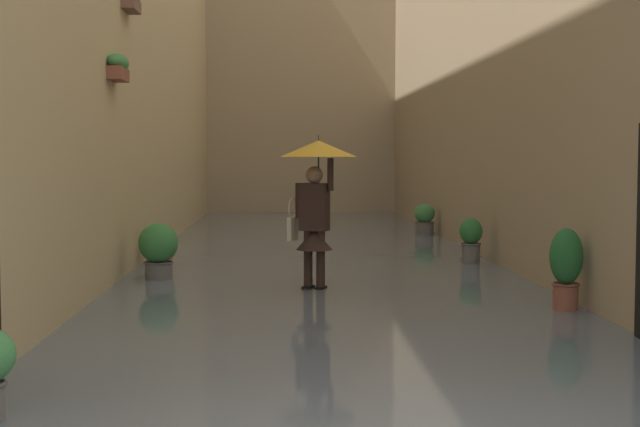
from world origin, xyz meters
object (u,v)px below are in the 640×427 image
potted_plant_far_left (424,220)px  potted_plant_near_right (162,245)px  person_wading (316,182)px  potted_plant_far_right (158,249)px  potted_plant_near_left (566,267)px  potted_plant_mid_left (471,240)px

potted_plant_far_left → potted_plant_near_right: bearing=46.6°
person_wading → potted_plant_far_right: bearing=-25.7°
person_wading → potted_plant_near_left: bearing=147.2°
potted_plant_far_right → person_wading: bearing=154.3°
potted_plant_near_left → potted_plant_mid_left: size_ratio=1.26×
potted_plant_far_right → potted_plant_mid_left: (-5.00, -1.78, -0.05)m
potted_plant_mid_left → person_wading: bearing=46.7°
potted_plant_far_left → potted_plant_mid_left: bearing=89.4°
potted_plant_far_right → potted_plant_far_left: (-5.05, -7.16, -0.09)m
person_wading → potted_plant_near_left: size_ratio=2.08×
person_wading → potted_plant_near_right: 3.84m
potted_plant_far_right → potted_plant_near_left: potted_plant_near_left is taller
potted_plant_far_left → potted_plant_mid_left: 5.37m
potted_plant_far_left → potted_plant_near_right: potted_plant_far_left is taller
person_wading → potted_plant_near_right: bearing=-48.2°
potted_plant_mid_left → potted_plant_near_right: 5.17m
potted_plant_near_left → potted_plant_mid_left: bearing=-88.3°
potted_plant_far_right → potted_plant_near_right: (0.16, -1.64, -0.09)m
potted_plant_far_left → potted_plant_near_right: size_ratio=1.08×
potted_plant_near_left → potted_plant_far_right: bearing=-29.7°
person_wading → potted_plant_mid_left: bearing=-133.3°
potted_plant_far_right → potted_plant_near_left: 5.92m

